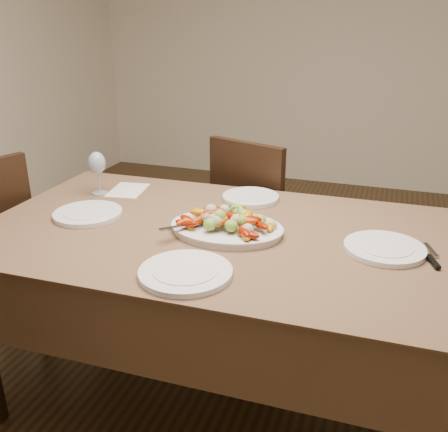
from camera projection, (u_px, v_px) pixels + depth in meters
The scene contains 14 objects.
floor at pixel (279, 388), 2.17m from camera, with size 6.00×6.00×0.00m, color #372410.
wall_back at pixel (365, 29), 4.28m from camera, with size 5.00×0.02×2.80m, color beige.
dining_table at pixel (224, 318), 2.00m from camera, with size 1.84×1.04×0.76m, color brown.
chair_far at pixel (266, 223), 2.67m from camera, with size 0.42×0.42×0.95m, color black, non-canonical shape.
serving_platter at pixel (227, 230), 1.84m from camera, with size 0.41×0.30×0.02m, color white.
roasted_vegetables at pixel (227, 215), 1.82m from camera, with size 0.33×0.23×0.09m, color #821302, non-canonical shape.
serving_spoon at pixel (207, 222), 1.81m from camera, with size 0.28×0.06×0.03m, color #9EA0A8, non-canonical shape.
plate_left at pixel (88, 214), 2.00m from camera, with size 0.27×0.27×0.02m, color white.
plate_right at pixel (384, 249), 1.70m from camera, with size 0.27×0.27×0.02m, color white.
plate_far at pixel (251, 198), 2.18m from camera, with size 0.25×0.25×0.02m, color white.
plate_near at pixel (186, 273), 1.54m from camera, with size 0.29×0.29×0.02m, color white.
wine_glass at pixel (98, 172), 2.21m from camera, with size 0.08×0.08×0.20m, color #8C99A5, non-canonical shape.
menu_card at pixel (128, 190), 2.29m from camera, with size 0.15×0.21×0.00m, color silver.
table_knife at pixel (432, 257), 1.64m from camera, with size 0.02×0.20×0.01m, color #9EA0A8, non-canonical shape.
Camera 1 is at (0.34, -1.72, 1.50)m, focal length 40.00 mm.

